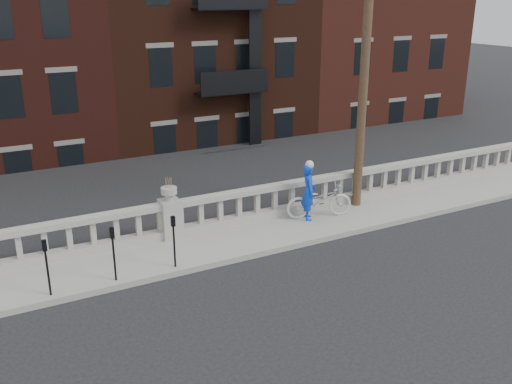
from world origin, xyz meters
TOP-DOWN VIEW (x-y plane):
  - ground at (0.00, 0.00)m, footprint 120.00×120.00m
  - sidewalk at (0.00, 3.00)m, footprint 32.00×2.20m
  - balustrade at (0.00, 3.95)m, footprint 28.00×0.34m
  - planter_pedestal at (0.00, 3.95)m, footprint 0.55×0.55m
  - lower_level at (0.56, 23.04)m, footprint 80.00×44.00m
  - utility_pole at (6.20, 3.60)m, footprint 1.60×0.28m
  - parking_meter_b at (-3.55, 2.15)m, footprint 0.10×0.09m
  - parking_meter_c at (-2.05, 2.15)m, footprint 0.10×0.09m
  - parking_meter_d at (-0.55, 2.15)m, footprint 0.10×0.09m
  - bicycle at (4.52, 3.28)m, footprint 2.15×1.23m
  - cyclist at (4.14, 3.30)m, footprint 0.63×0.74m

SIDE VIEW (x-z plane):
  - ground at x=0.00m, z-range 0.00..0.00m
  - sidewalk at x=0.00m, z-range 0.00..0.15m
  - balustrade at x=0.00m, z-range 0.13..1.16m
  - bicycle at x=4.52m, z-range 0.15..1.22m
  - planter_pedestal at x=0.00m, z-range -0.05..1.71m
  - parking_meter_b at x=-3.55m, z-range 0.32..1.68m
  - parking_meter_c at x=-2.05m, z-range 0.32..1.68m
  - parking_meter_d at x=-0.55m, z-range 0.32..1.68m
  - cyclist at x=4.14m, z-range 0.15..1.88m
  - lower_level at x=0.56m, z-range -7.77..13.03m
  - utility_pole at x=6.20m, z-range 0.24..10.24m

